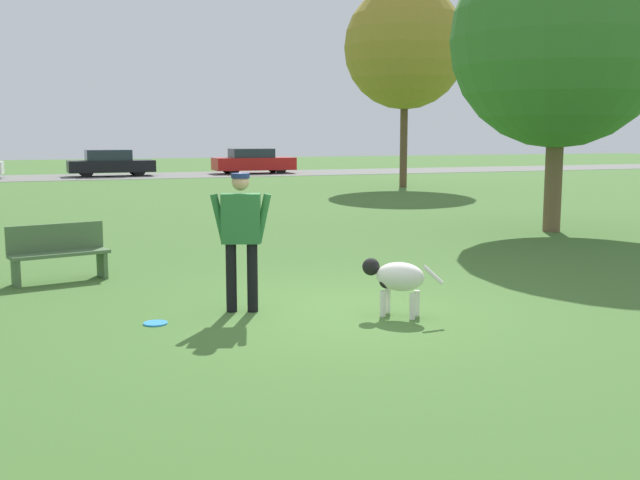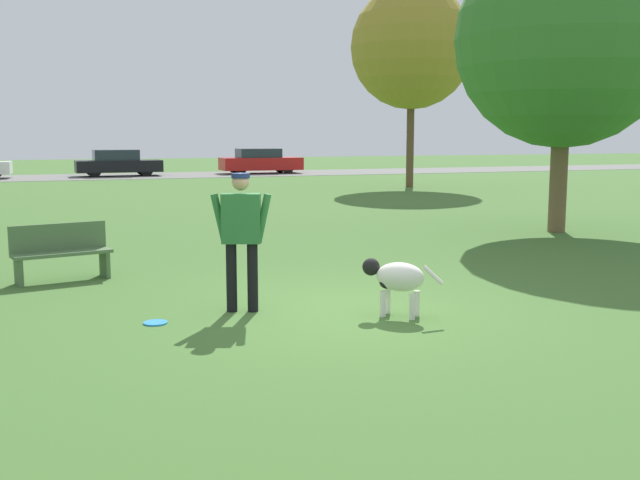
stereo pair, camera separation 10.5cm
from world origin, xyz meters
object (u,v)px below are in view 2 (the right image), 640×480
object	(u,v)px
tree_far_right	(412,47)
tree_near_right	(565,39)
dog	(396,278)
parked_car_red	(260,161)
frisbee	(155,323)
person	(241,229)
parked_car_black	(118,163)
park_bench	(61,250)

from	to	relation	value
tree_far_right	tree_near_right	distance (m)	14.37
dog	parked_car_red	distance (m)	32.97
tree_far_right	parked_car_red	bearing A→B (deg)	102.80
frisbee	person	bearing A→B (deg)	12.30
tree_near_right	parked_car_black	distance (m)	27.40
dog	parked_car_black	distance (m)	32.05
dog	parked_car_black	bearing A→B (deg)	-46.05
parked_car_black	parked_car_red	distance (m)	7.62
person	frisbee	xyz separation A→B (m)	(-1.09, -0.24, -1.00)
person	parked_car_red	xyz separation A→B (m)	(9.03, 31.27, -0.34)
tree_near_right	parked_car_red	bearing A→B (deg)	88.69
person	park_bench	distance (m)	3.53
tree_far_right	park_bench	xyz separation A→B (m)	(-13.88, -15.97, -5.14)
tree_near_right	parked_car_black	size ratio (longest dim) A/B	1.51
parked_car_red	parked_car_black	bearing A→B (deg)	-178.88
person	parked_car_black	world-z (taller)	person
parked_car_red	park_bench	world-z (taller)	parked_car_red
parked_car_black	parked_car_red	bearing A→B (deg)	-1.02
tree_near_right	parked_car_black	world-z (taller)	tree_near_right
park_bench	person	bearing A→B (deg)	-67.72
frisbee	park_bench	size ratio (longest dim) A/B	0.19
frisbee	tree_near_right	size ratio (longest dim) A/B	0.04
parked_car_black	park_bench	xyz separation A→B (m)	(-3.42, -28.35, -0.22)
parked_car_red	park_bench	size ratio (longest dim) A/B	3.04
parked_car_red	frisbee	bearing A→B (deg)	-107.34
dog	parked_car_black	size ratio (longest dim) A/B	0.19
person	frisbee	bearing A→B (deg)	-147.89
person	dog	distance (m)	1.95
dog	parked_car_red	size ratio (longest dim) A/B	0.18
tree_near_right	park_bench	bearing A→B (deg)	-168.67
frisbee	tree_far_right	size ratio (longest dim) A/B	0.03
frisbee	parked_car_red	world-z (taller)	parked_car_red
person	tree_near_right	size ratio (longest dim) A/B	0.26
tree_far_right	frisbee	bearing A→B (deg)	-124.20
tree_far_right	parked_car_black	distance (m)	16.93
dog	park_bench	size ratio (longest dim) A/B	0.56
dog	frisbee	distance (m)	2.85
tree_far_right	parked_car_black	world-z (taller)	tree_far_right
tree_near_right	tree_far_right	bearing A→B (deg)	76.11
frisbee	tree_far_right	world-z (taller)	tree_far_right
person	frisbee	distance (m)	1.50
person	tree_near_right	xyz separation A→B (m)	(8.42, 4.93, 3.16)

